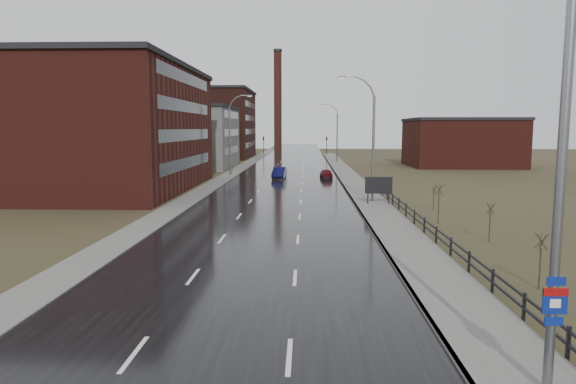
# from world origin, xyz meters

# --- Properties ---
(road) EXTENTS (14.00, 300.00, 0.06)m
(road) POSITION_xyz_m (0.00, 60.00, 0.03)
(road) COLOR black
(road) RESTS_ON ground
(sidewalk_right) EXTENTS (3.20, 180.00, 0.18)m
(sidewalk_right) POSITION_xyz_m (8.60, 35.00, 0.09)
(sidewalk_right) COLOR #595651
(sidewalk_right) RESTS_ON ground
(curb_right) EXTENTS (0.16, 180.00, 0.18)m
(curb_right) POSITION_xyz_m (7.08, 35.00, 0.09)
(curb_right) COLOR slate
(curb_right) RESTS_ON ground
(sidewalk_left) EXTENTS (2.40, 260.00, 0.12)m
(sidewalk_left) POSITION_xyz_m (-8.20, 60.00, 0.06)
(sidewalk_left) COLOR #595651
(sidewalk_left) RESTS_ON ground
(warehouse_near) EXTENTS (22.44, 28.56, 13.50)m
(warehouse_near) POSITION_xyz_m (-20.99, 45.00, 6.76)
(warehouse_near) COLOR #471914
(warehouse_near) RESTS_ON ground
(warehouse_mid) EXTENTS (16.32, 20.40, 10.50)m
(warehouse_mid) POSITION_xyz_m (-17.99, 78.00, 5.26)
(warehouse_mid) COLOR slate
(warehouse_mid) RESTS_ON ground
(warehouse_far) EXTENTS (26.52, 24.48, 15.50)m
(warehouse_far) POSITION_xyz_m (-22.99, 108.00, 7.76)
(warehouse_far) COLOR #331611
(warehouse_far) RESTS_ON ground
(building_right) EXTENTS (18.36, 16.32, 8.50)m
(building_right) POSITION_xyz_m (30.30, 82.00, 4.26)
(building_right) COLOR #471914
(building_right) RESTS_ON ground
(smokestack) EXTENTS (2.70, 2.70, 30.70)m
(smokestack) POSITION_xyz_m (-6.00, 150.00, 15.50)
(smokestack) COLOR #331611
(smokestack) RESTS_ON ground
(streetlight_main) EXTENTS (3.91, 0.29, 12.11)m
(streetlight_main) POSITION_xyz_m (8.47, 2.00, 6.06)
(streetlight_main) COLOR slate
(streetlight_main) RESTS_ON ground
(streetlight_right_mid) EXTENTS (3.36, 0.28, 11.35)m
(streetlight_right_mid) POSITION_xyz_m (8.50, 36.00, 5.84)
(streetlight_right_mid) COLOR slate
(streetlight_right_mid) RESTS_ON ground
(streetlight_left) EXTENTS (3.36, 0.28, 11.35)m
(streetlight_left) POSITION_xyz_m (-7.70, 62.00, 5.84)
(streetlight_left) COLOR slate
(streetlight_left) RESTS_ON ground
(streetlight_right_far) EXTENTS (3.36, 0.28, 11.35)m
(streetlight_right_far) POSITION_xyz_m (8.50, 90.00, 5.84)
(streetlight_right_far) COLOR slate
(streetlight_right_far) RESTS_ON ground
(guardrail) EXTENTS (0.10, 53.05, 1.10)m
(guardrail) POSITION_xyz_m (10.30, 18.31, 0.71)
(guardrail) COLOR black
(guardrail) RESTS_ON ground
(shrub_c) EXTENTS (0.56, 0.59, 2.38)m
(shrub_c) POSITION_xyz_m (12.57, 10.92, 1.26)
(shrub_c) COLOR #382D23
(shrub_c) RESTS_ON ground
(shrub_d) EXTENTS (0.55, 0.58, 2.33)m
(shrub_d) POSITION_xyz_m (13.65, 19.92, 1.24)
(shrub_d) COLOR #382D23
(shrub_d) RESTS_ON ground
(shrub_e) EXTENTS (0.66, 0.70, 2.82)m
(shrub_e) POSITION_xyz_m (12.12, 25.72, 1.50)
(shrub_e) COLOR #382D23
(shrub_e) RESTS_ON ground
(shrub_f) EXTENTS (0.48, 0.51, 2.02)m
(shrub_f) POSITION_xyz_m (13.30, 31.91, 1.07)
(shrub_f) COLOR #382D23
(shrub_f) RESTS_ON ground
(billboard) EXTENTS (2.37, 0.17, 2.52)m
(billboard) POSITION_xyz_m (9.10, 34.23, 1.71)
(billboard) COLOR black
(billboard) RESTS_ON ground
(traffic_light_left) EXTENTS (0.58, 2.73, 5.30)m
(traffic_light_left) POSITION_xyz_m (-8.00, 120.00, 4.60)
(traffic_light_left) COLOR black
(traffic_light_left) RESTS_ON ground
(traffic_light_right) EXTENTS (0.58, 2.73, 5.30)m
(traffic_light_right) POSITION_xyz_m (8.00, 120.00, 4.60)
(traffic_light_right) COLOR black
(traffic_light_right) RESTS_ON ground
(car_near) EXTENTS (1.88, 4.66, 1.51)m
(car_near) POSITION_xyz_m (-0.76, 57.67, 0.75)
(car_near) COLOR #0B0B37
(car_near) RESTS_ON ground
(car_far) EXTENTS (1.73, 3.87, 1.29)m
(car_far) POSITION_xyz_m (5.50, 58.26, 0.65)
(car_far) COLOR #530D13
(car_far) RESTS_ON ground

